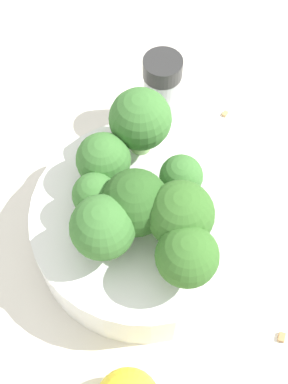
# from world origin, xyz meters

# --- Properties ---
(ground_plane) EXTENTS (3.00, 3.00, 0.00)m
(ground_plane) POSITION_xyz_m (0.00, 0.00, 0.00)
(ground_plane) COLOR silver
(bowl) EXTENTS (0.19, 0.19, 0.05)m
(bowl) POSITION_xyz_m (0.00, 0.00, 0.03)
(bowl) COLOR white
(bowl) RESTS_ON ground_plane
(broccoli_floret_0) EXTENTS (0.05, 0.05, 0.06)m
(broccoli_floret_0) POSITION_xyz_m (0.01, 0.04, 0.09)
(broccoli_floret_0) COLOR #7A9E5B
(broccoli_floret_0) RESTS_ON bowl
(broccoli_floret_1) EXTENTS (0.05, 0.05, 0.06)m
(broccoli_floret_1) POSITION_xyz_m (-0.00, 0.01, 0.09)
(broccoli_floret_1) COLOR #84AD66
(broccoli_floret_1) RESTS_ON bowl
(broccoli_floret_2) EXTENTS (0.04, 0.04, 0.04)m
(broccoli_floret_2) POSITION_xyz_m (-0.02, -0.03, 0.08)
(broccoli_floret_2) COLOR #8EB770
(broccoli_floret_2) RESTS_ON bowl
(broccoli_floret_3) EXTENTS (0.05, 0.05, 0.07)m
(broccoli_floret_3) POSITION_xyz_m (0.04, -0.05, 0.09)
(broccoli_floret_3) COLOR #8EB770
(broccoli_floret_3) RESTS_ON bowl
(broccoli_floret_4) EXTENTS (0.05, 0.05, 0.05)m
(broccoli_floret_4) POSITION_xyz_m (0.05, -0.01, 0.08)
(broccoli_floret_4) COLOR #84AD66
(broccoli_floret_4) RESTS_ON bowl
(broccoli_floret_5) EXTENTS (0.05, 0.05, 0.07)m
(broccoli_floret_5) POSITION_xyz_m (-0.04, 0.01, 0.09)
(broccoli_floret_5) COLOR #8EB770
(broccoli_floret_5) RESTS_ON bowl
(broccoli_floret_6) EXTENTS (0.04, 0.04, 0.05)m
(broccoli_floret_6) POSITION_xyz_m (0.03, 0.02, 0.08)
(broccoli_floret_6) COLOR #7A9E5B
(broccoli_floret_6) RESTS_ON bowl
(broccoli_floret_7) EXTENTS (0.05, 0.05, 0.06)m
(broccoli_floret_7) POSITION_xyz_m (-0.05, 0.03, 0.09)
(broccoli_floret_7) COLOR #7A9E5B
(broccoli_floret_7) RESTS_ON bowl
(pepper_shaker) EXTENTS (0.04, 0.04, 0.08)m
(pepper_shaker) POSITION_xyz_m (0.06, -0.13, 0.04)
(pepper_shaker) COLOR #B2B7BC
(pepper_shaker) RESTS_ON ground_plane
(almond_crumb_0) EXTENTS (0.01, 0.01, 0.01)m
(almond_crumb_0) POSITION_xyz_m (0.09, -0.08, 0.00)
(almond_crumb_0) COLOR olive
(almond_crumb_0) RESTS_ON ground_plane
(almond_crumb_1) EXTENTS (0.00, 0.01, 0.01)m
(almond_crumb_1) POSITION_xyz_m (-0.00, -0.17, 0.00)
(almond_crumb_1) COLOR tan
(almond_crumb_1) RESTS_ON ground_plane
(almond_crumb_2) EXTENTS (0.01, 0.01, 0.01)m
(almond_crumb_2) POSITION_xyz_m (-0.14, 0.02, 0.00)
(almond_crumb_2) COLOR #AD7F4C
(almond_crumb_2) RESTS_ON ground_plane
(almond_crumb_4) EXTENTS (0.01, 0.01, 0.01)m
(almond_crumb_4) POSITION_xyz_m (0.05, -0.11, 0.00)
(almond_crumb_4) COLOR tan
(almond_crumb_4) RESTS_ON ground_plane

